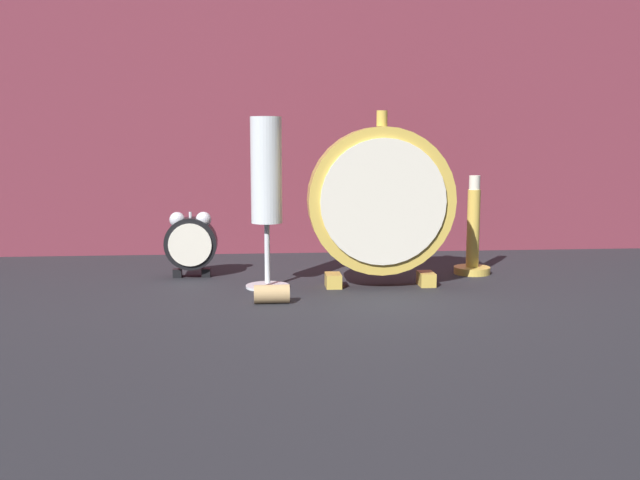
{
  "coord_description": "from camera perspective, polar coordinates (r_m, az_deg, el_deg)",
  "views": [
    {
      "loc": [
        -0.08,
        -0.87,
        0.19
      ],
      "look_at": [
        0.0,
        0.08,
        0.06
      ],
      "focal_mm": 40.0,
      "sensor_mm": 36.0,
      "label": 1
    }
  ],
  "objects": [
    {
      "name": "mantel_clock_silver",
      "position": [
        0.93,
        4.91,
        3.06
      ],
      "size": [
        0.19,
        0.04,
        0.23
      ],
      "color": "gold",
      "rests_on": "ground_plane"
    },
    {
      "name": "wine_cork",
      "position": [
        0.85,
        -3.88,
        -4.33
      ],
      "size": [
        0.04,
        0.02,
        0.02
      ],
      "primitive_type": "cylinder",
      "rotation": [
        0.0,
        1.57,
        0.0
      ],
      "color": "tan",
      "rests_on": "ground_plane"
    },
    {
      "name": "fabric_backdrop_drape",
      "position": [
        1.22,
        -1.02,
        16.92
      ],
      "size": [
        1.23,
        0.01,
        0.76
      ],
      "primitive_type": "cube",
      "color": "brown",
      "rests_on": "ground_plane"
    },
    {
      "name": "brass_candlestick",
      "position": [
        1.04,
        12.12,
        -0.14
      ],
      "size": [
        0.05,
        0.05,
        0.14
      ],
      "color": "gold",
      "rests_on": "ground_plane"
    },
    {
      "name": "champagne_flute",
      "position": [
        0.92,
        -4.31,
        4.54
      ],
      "size": [
        0.06,
        0.06,
        0.22
      ],
      "color": "silver",
      "rests_on": "ground_plane"
    },
    {
      "name": "ground_plane",
      "position": [
        0.9,
        0.43,
        -4.31
      ],
      "size": [
        4.0,
        4.0,
        0.0
      ],
      "primitive_type": "plane",
      "color": "#232328"
    },
    {
      "name": "alarm_clock_twin_bell",
      "position": [
        1.01,
        -10.29,
        -0.11
      ],
      "size": [
        0.07,
        0.03,
        0.09
      ],
      "color": "black",
      "rests_on": "ground_plane"
    }
  ]
}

